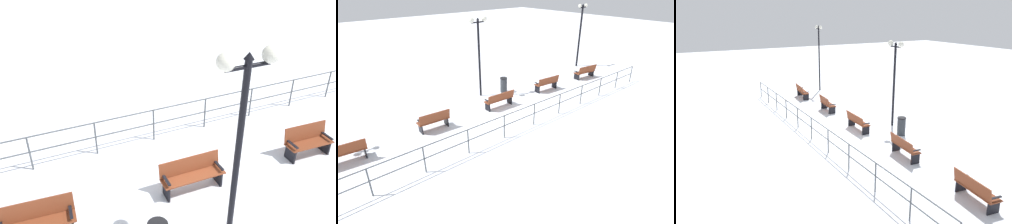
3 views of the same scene
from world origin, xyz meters
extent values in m
plane|color=white|center=(0.00, 0.00, 0.00)|extent=(80.00, 80.00, 0.00)
cube|color=brown|center=(-0.14, -7.55, 0.42)|extent=(0.70, 1.68, 0.04)
cube|color=brown|center=(-0.39, -7.52, 0.68)|extent=(0.32, 1.63, 0.47)
cube|color=black|center=(-0.23, -8.26, 0.21)|extent=(0.45, 0.11, 0.42)
cube|color=black|center=(-0.05, -6.84, 0.21)|extent=(0.45, 0.11, 0.42)
cube|color=black|center=(-0.21, -8.26, 0.54)|extent=(0.46, 0.13, 0.04)
cube|color=black|center=(-0.03, -6.84, 0.54)|extent=(0.46, 0.13, 0.04)
cube|color=brown|center=(-0.01, -3.77, 0.47)|extent=(0.57, 1.65, 0.04)
cube|color=brown|center=(-0.22, -3.75, 0.69)|extent=(0.24, 1.62, 0.42)
cube|color=black|center=(-0.07, -4.48, 0.23)|extent=(0.39, 0.08, 0.47)
cube|color=black|center=(0.05, -3.07, 0.23)|extent=(0.39, 0.08, 0.47)
cube|color=black|center=(-0.05, -4.48, 0.59)|extent=(0.39, 0.10, 0.04)
cube|color=black|center=(0.07, -3.07, 0.59)|extent=(0.39, 0.10, 0.04)
cube|color=brown|center=(-0.04, 0.00, 0.45)|extent=(0.48, 1.68, 0.04)
cube|color=brown|center=(-0.26, 0.01, 0.67)|extent=(0.14, 1.68, 0.41)
cube|color=black|center=(-0.05, -0.74, 0.22)|extent=(0.40, 0.06, 0.45)
cube|color=black|center=(-0.02, 0.74, 0.22)|extent=(0.40, 0.06, 0.45)
cube|color=black|center=(-0.03, -0.74, 0.57)|extent=(0.40, 0.08, 0.04)
cube|color=black|center=(0.00, 0.74, 0.57)|extent=(0.40, 0.08, 0.04)
cube|color=brown|center=(0.05, 3.77, 0.44)|extent=(0.56, 1.46, 0.04)
cube|color=brown|center=(-0.19, 3.79, 0.69)|extent=(0.20, 1.44, 0.47)
cube|color=black|center=(0.01, 3.16, 0.22)|extent=(0.43, 0.08, 0.44)
cube|color=black|center=(0.09, 4.39, 0.22)|extent=(0.43, 0.08, 0.44)
cube|color=black|center=(0.03, 3.15, 0.56)|extent=(0.43, 0.10, 0.04)
cube|color=black|center=(0.11, 4.39, 0.56)|extent=(0.43, 0.10, 0.04)
cube|color=brown|center=(-0.10, 7.55, 0.44)|extent=(0.62, 1.72, 0.04)
cube|color=brown|center=(-0.33, 7.57, 0.68)|extent=(0.27, 1.68, 0.45)
cube|color=black|center=(-0.17, 6.81, 0.22)|extent=(0.42, 0.09, 0.44)
cube|color=black|center=(-0.03, 8.28, 0.22)|extent=(0.42, 0.09, 0.44)
cube|color=black|center=(-0.15, 6.81, 0.56)|extent=(0.42, 0.11, 0.04)
cube|color=black|center=(-0.01, 8.28, 0.56)|extent=(0.42, 0.11, 0.04)
cylinder|color=black|center=(1.92, -0.23, 2.14)|extent=(0.12, 0.12, 4.27)
cylinder|color=black|center=(1.92, -0.23, 4.15)|extent=(0.07, 0.84, 0.07)
sphere|color=white|center=(1.92, -0.65, 4.29)|extent=(0.30, 0.30, 0.30)
sphere|color=white|center=(1.92, 0.19, 4.29)|extent=(0.30, 0.30, 0.30)
cone|color=black|center=(1.92, -0.23, 4.33)|extent=(0.17, 0.17, 0.12)
cylinder|color=black|center=(1.92, 9.15, 2.36)|extent=(0.10, 0.10, 4.72)
cylinder|color=black|center=(1.92, 9.15, 4.60)|extent=(0.06, 0.71, 0.06)
sphere|color=white|center=(1.92, 8.80, 4.71)|extent=(0.25, 0.25, 0.25)
sphere|color=white|center=(1.92, 9.51, 4.71)|extent=(0.25, 0.25, 0.25)
cone|color=black|center=(1.92, 9.15, 4.78)|extent=(0.14, 0.14, 0.12)
cylinder|color=#4C5156|center=(-2.64, -7.32, 0.53)|extent=(0.05, 0.05, 1.06)
cylinder|color=#4C5156|center=(-2.64, -5.49, 0.53)|extent=(0.05, 0.05, 1.06)
cylinder|color=#4C5156|center=(-2.64, -3.66, 0.53)|extent=(0.05, 0.05, 1.06)
cylinder|color=#4C5156|center=(-2.64, -1.83, 0.53)|extent=(0.05, 0.05, 1.06)
cylinder|color=#4C5156|center=(-2.64, 0.00, 0.53)|extent=(0.05, 0.05, 1.06)
cylinder|color=#4C5156|center=(-2.64, 1.83, 0.53)|extent=(0.05, 0.05, 1.06)
cylinder|color=#4C5156|center=(-2.64, 3.66, 0.53)|extent=(0.05, 0.05, 1.06)
cylinder|color=#4C5156|center=(-2.64, 5.49, 0.53)|extent=(0.05, 0.05, 1.06)
cylinder|color=#4C5156|center=(-2.64, 7.32, 0.53)|extent=(0.05, 0.05, 1.06)
cylinder|color=#4C5156|center=(-2.64, 9.14, 0.53)|extent=(0.05, 0.05, 1.06)
cylinder|color=#4C5156|center=(-2.64, 0.00, 1.06)|extent=(0.04, 18.29, 0.04)
cylinder|color=#4C5156|center=(-2.64, 0.00, 0.58)|extent=(0.04, 18.29, 0.04)
cylinder|color=#2D3338|center=(1.45, -1.60, 0.42)|extent=(0.41, 0.41, 0.85)
cylinder|color=black|center=(1.45, -1.60, 0.88)|extent=(0.43, 0.43, 0.06)
camera|label=1|loc=(6.01, -3.46, 6.15)|focal=37.38mm
camera|label=2|loc=(-10.51, 8.50, 6.25)|focal=29.56mm
camera|label=3|loc=(-8.28, -13.75, 5.87)|focal=35.40mm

